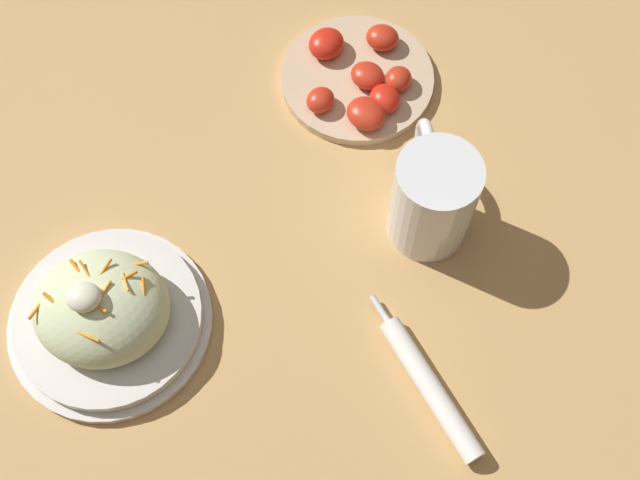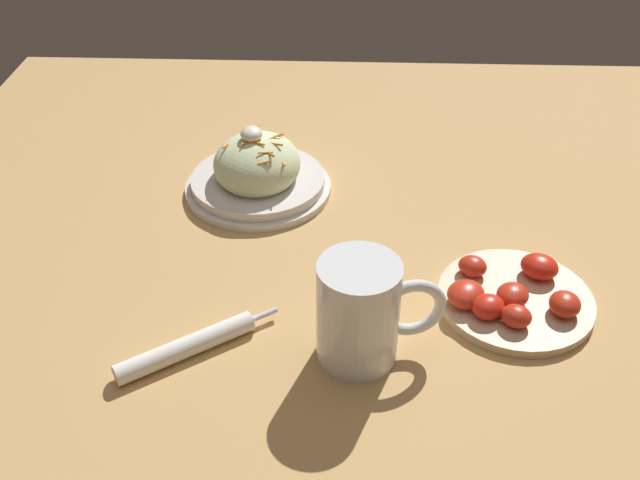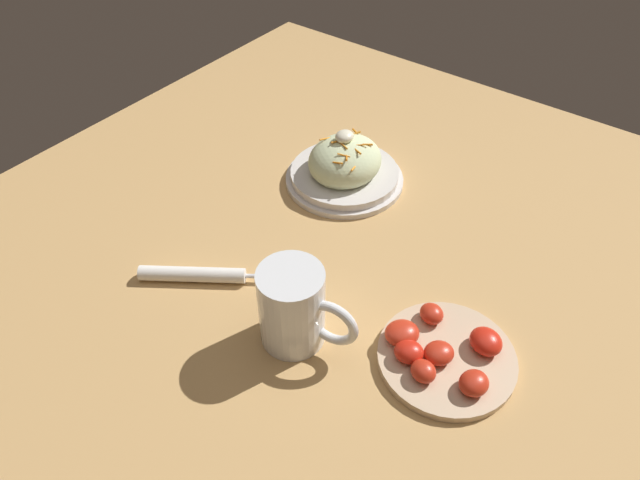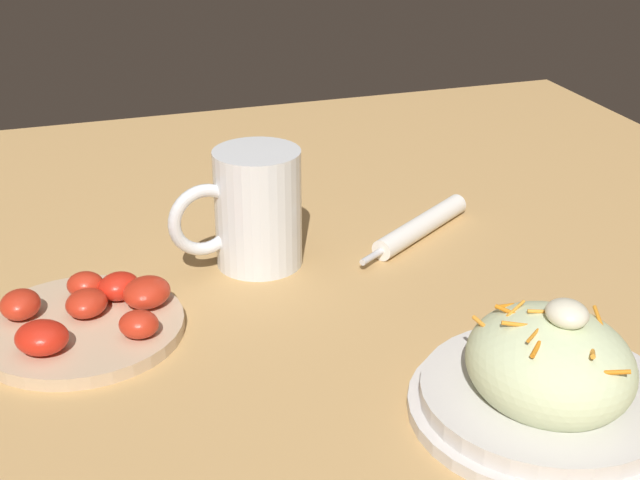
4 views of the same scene
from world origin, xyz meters
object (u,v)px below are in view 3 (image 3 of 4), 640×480
beer_mug (294,311)px  tomato_plate (444,354)px  napkin_roll (193,274)px  salad_plate (345,167)px

beer_mug → tomato_plate: (-0.09, 0.19, -0.04)m
beer_mug → napkin_roll: 0.21m
napkin_roll → tomato_plate: size_ratio=0.91×
salad_plate → beer_mug: (0.35, 0.16, 0.02)m
salad_plate → beer_mug: 0.38m
napkin_roll → salad_plate: bearing=172.8°
salad_plate → napkin_roll: salad_plate is taller
beer_mug → napkin_roll: bearing=-87.3°
salad_plate → napkin_roll: (0.35, -0.04, -0.02)m
salad_plate → tomato_plate: 0.43m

